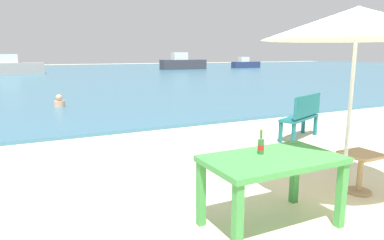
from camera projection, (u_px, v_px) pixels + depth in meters
name	position (u px, v px, depth m)	size (l,w,h in m)	color
ground_plane	(347.00, 212.00, 3.95)	(120.00, 120.00, 0.00)	beige
sea_water	(62.00, 74.00, 30.33)	(120.00, 50.00, 0.08)	#386B84
picnic_table_green	(272.00, 167.00, 3.51)	(1.40, 0.80, 0.76)	#3D8C42
beer_bottle_amber	(261.00, 145.00, 3.57)	(0.07, 0.07, 0.26)	#2D662D
patio_umbrella	(357.00, 23.00, 3.80)	(2.10, 2.10, 2.30)	silver
side_table_wood	(361.00, 167.00, 4.43)	(0.44, 0.44, 0.54)	tan
bench_teal_center	(303.00, 114.00, 7.21)	(1.25, 0.79, 0.95)	#196066
swimmer_person	(59.00, 102.00, 11.18)	(0.34, 0.34, 0.41)	tan
boat_barge	(246.00, 64.00, 41.58)	(3.60, 0.98, 1.31)	navy
boat_sailboat	(183.00, 63.00, 37.76)	(5.09, 1.39, 1.85)	#38383F
boat_cargo_ship	(14.00, 67.00, 29.03)	(4.58, 1.25, 1.67)	gray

